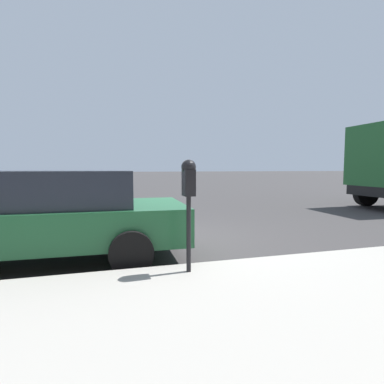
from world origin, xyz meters
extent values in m
plane|color=#3D3A3A|center=(0.00, 0.00, 0.00)|extent=(220.00, 220.00, 0.00)
cylinder|color=black|center=(-2.52, 0.01, 0.67)|extent=(0.06, 0.06, 1.00)
cube|color=black|center=(-2.52, 0.01, 1.34)|extent=(0.20, 0.14, 0.34)
sphere|color=black|center=(-2.52, 0.01, 1.55)|extent=(0.19, 0.19, 0.19)
cube|color=#B21919|center=(-2.41, 0.01, 1.30)|extent=(0.01, 0.11, 0.12)
cube|color=black|center=(-2.41, 0.01, 1.42)|extent=(0.01, 0.10, 0.08)
cube|color=#1E5B33|center=(-0.95, 2.22, 0.62)|extent=(2.03, 4.99, 0.59)
cube|color=#232833|center=(-0.95, 2.02, 1.20)|extent=(1.74, 2.81, 0.57)
cylinder|color=black|center=(-1.94, 0.71, 0.32)|extent=(0.24, 0.65, 0.64)
cylinder|color=black|center=(-0.04, 0.66, 0.32)|extent=(0.24, 0.65, 0.64)
cylinder|color=black|center=(3.47, -9.00, 0.52)|extent=(0.33, 1.05, 1.04)
camera|label=1|loc=(-6.23, 0.99, 1.53)|focal=28.00mm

